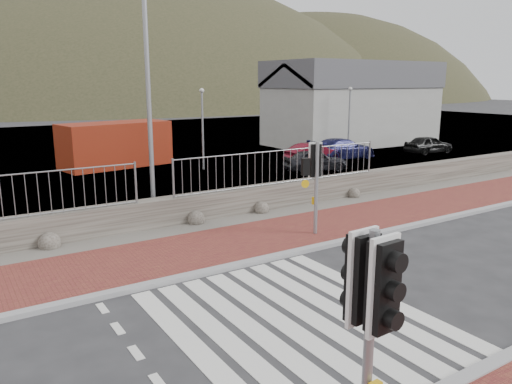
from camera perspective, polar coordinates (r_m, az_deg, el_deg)
ground at (r=9.91m, az=4.62°, el=-14.37°), size 220.00×220.00×0.00m
sidewalk_far at (r=13.46m, az=-7.08°, el=-6.79°), size 40.00×3.00×0.08m
kerb_far at (r=12.20m, az=-4.00°, el=-8.76°), size 40.00×0.25×0.12m
zebra_crossing at (r=9.90m, az=4.62°, el=-14.34°), size 4.62×5.60×0.01m
gravel_strip at (r=15.20m, az=-10.35°, el=-4.65°), size 40.00×1.50×0.06m
stone_wall at (r=15.81m, az=-11.51°, el=-2.45°), size 40.00×0.60×0.90m
railing at (r=15.38m, az=-11.53°, el=2.36°), size 18.07×0.07×1.22m
quay at (r=35.60m, az=-23.63°, el=4.31°), size 120.00×40.00×0.50m
harbor_building at (r=37.02m, az=10.97°, el=9.98°), size 12.20×6.20×5.80m
hills_backdrop at (r=99.56m, az=-24.27°, el=-4.60°), size 254.00×90.00×100.00m
traffic_signal_near at (r=5.69m, az=13.01°, el=-12.23°), size 0.44×0.28×2.96m
traffic_signal_far at (r=14.43m, az=6.83°, el=2.66°), size 0.69×0.37×2.79m
streetlight at (r=16.23m, az=-11.93°, el=13.17°), size 1.67×0.89×8.39m
shipping_container at (r=27.66m, az=-15.76°, el=5.25°), size 5.93×3.29×2.34m
car_a at (r=25.41m, az=6.78°, el=3.61°), size 3.46×2.09×1.10m
car_b at (r=27.99m, az=6.56°, el=4.44°), size 3.35×1.22×1.10m
car_c at (r=29.58m, az=9.83°, el=4.90°), size 4.21×1.71×1.22m
car_e at (r=33.32m, az=19.12°, el=5.14°), size 3.36×1.57×1.11m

